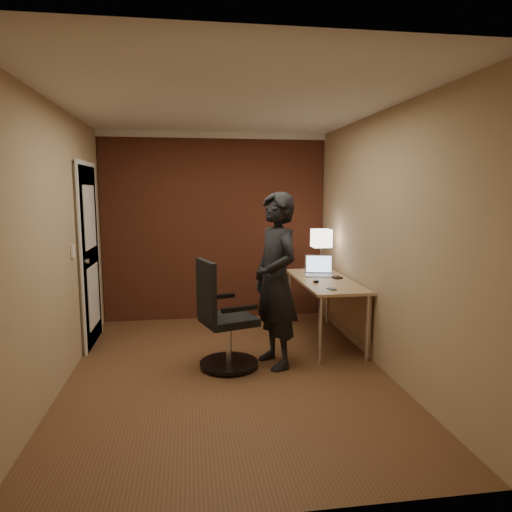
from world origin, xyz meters
The scene contains 9 objects.
room centered at (-0.27, 1.54, 1.37)m, with size 4.00×4.00×4.00m.
desk centered at (1.25, 0.77, 0.60)m, with size 0.60×1.50×0.73m.
desk_lamp centered at (1.27, 1.25, 1.15)m, with size 0.22×0.22×0.54m.
laptop centered at (1.19, 1.06, 0.79)m, with size 0.38×0.33×0.23m.
mouse centered at (1.03, 0.61, 0.75)m, with size 0.06×0.10×0.03m, color black.
phone centered at (1.09, 0.24, 0.73)m, with size 0.06×0.12×0.01m, color black.
wallet centered at (1.34, 0.80, 0.74)m, with size 0.09×0.11×0.02m, color black.
office_chair centered at (-0.05, 0.10, 0.47)m, with size 0.61×0.67×1.06m.
person centered at (0.48, 0.12, 0.86)m, with size 0.63×0.41×1.73m, color black.
Camera 1 is at (-0.35, -4.20, 1.74)m, focal length 32.00 mm.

